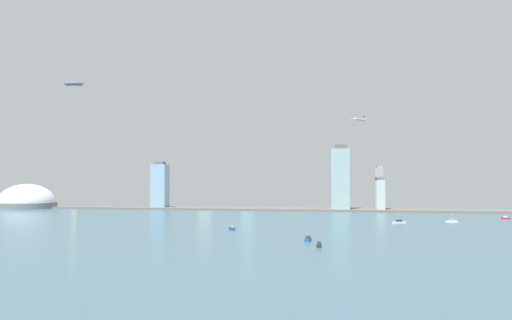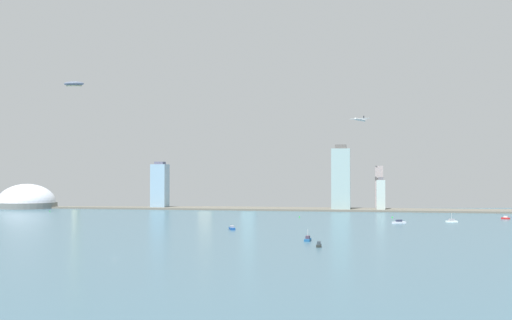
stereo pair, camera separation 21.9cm
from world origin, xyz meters
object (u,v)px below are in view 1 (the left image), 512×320
(skyscraper_1, at_px, (379,187))
(airplane, at_px, (360,119))
(skyscraper_6, at_px, (381,195))
(boat_2, at_px, (452,221))
(boat_4, at_px, (319,245))
(channel_buoy_1, at_px, (50,211))
(boat_1, at_px, (308,239))
(channel_buoy_2, at_px, (299,217))
(observation_tower, at_px, (76,117))
(skyscraper_0, at_px, (341,179))
(boat_6, at_px, (232,228))
(boat_7, at_px, (399,222))
(skyscraper_2, at_px, (249,176))
(skyscraper_3, at_px, (160,186))
(stadium_dome, at_px, (28,202))
(channel_buoy_0, at_px, (392,217))
(skyscraper_5, at_px, (206,188))
(boat_0, at_px, (506,218))

(skyscraper_1, relative_size, airplane, 2.03)
(skyscraper_6, height_order, boat_2, skyscraper_6)
(boat_4, xyz_separation_m, channel_buoy_1, (-410.80, 355.54, -0.17))
(skyscraper_1, bearing_deg, boat_1, -97.72)
(skyscraper_6, xyz_separation_m, channel_buoy_2, (-101.74, -153.83, -21.98))
(observation_tower, bearing_deg, boat_2, -19.79)
(skyscraper_0, height_order, boat_6, skyscraper_0)
(boat_7, bearing_deg, channel_buoy_1, -44.47)
(observation_tower, distance_m, boat_1, 608.60)
(skyscraper_2, relative_size, skyscraper_3, 1.38)
(stadium_dome, bearing_deg, skyscraper_3, 4.83)
(observation_tower, xyz_separation_m, channel_buoy_1, (13.55, -108.71, -143.51))
(channel_buoy_0, bearing_deg, observation_tower, 163.66)
(channel_buoy_1, bearing_deg, skyscraper_0, 13.64)
(skyscraper_5, relative_size, skyscraper_6, 1.22)
(skyscraper_2, height_order, boat_4, skyscraper_2)
(stadium_dome, bearing_deg, boat_7, -20.10)
(skyscraper_5, distance_m, boat_0, 483.15)
(channel_buoy_2, bearing_deg, boat_0, 4.83)
(skyscraper_0, relative_size, skyscraper_3, 1.33)
(boat_0, bearing_deg, boat_1, -103.81)
(observation_tower, relative_size, channel_buoy_2, 106.07)
(skyscraper_3, xyz_separation_m, boat_6, (187.66, -332.03, -33.60))
(stadium_dome, relative_size, channel_buoy_2, 36.26)
(observation_tower, distance_m, boat_4, 645.09)
(airplane, bearing_deg, stadium_dome, -66.98)
(boat_0, relative_size, channel_buoy_2, 3.80)
(stadium_dome, distance_m, skyscraper_5, 283.89)
(channel_buoy_1, xyz_separation_m, airplane, (434.50, 93.57, 131.62))
(channel_buoy_2, bearing_deg, stadium_dome, 162.59)
(skyscraper_3, xyz_separation_m, boat_4, (283.36, -461.59, -33.53))
(skyscraper_5, height_order, boat_6, skyscraper_5)
(skyscraper_5, xyz_separation_m, airplane, (254.63, -94.16, 103.10))
(channel_buoy_0, bearing_deg, boat_4, -101.45)
(skyscraper_6, height_order, boat_4, skyscraper_6)
(skyscraper_3, bearing_deg, skyscraper_0, -1.50)
(stadium_dome, height_order, airplane, airplane)
(boat_2, bearing_deg, boat_6, 15.43)
(stadium_dome, distance_m, boat_2, 649.84)
(channel_buoy_1, height_order, airplane, airplane)
(boat_1, xyz_separation_m, boat_6, (-83.45, 89.62, -0.08))
(skyscraper_2, distance_m, channel_buoy_0, 334.13)
(observation_tower, bearing_deg, skyscraper_0, -1.36)
(skyscraper_3, bearing_deg, boat_2, -25.47)
(channel_buoy_0, bearing_deg, stadium_dome, 167.64)
(skyscraper_1, distance_m, skyscraper_2, 220.03)
(skyscraper_2, relative_size, boat_4, 10.70)
(skyscraper_3, bearing_deg, boat_1, -57.26)
(boat_2, relative_size, channel_buoy_2, 5.22)
(skyscraper_1, distance_m, channel_buoy_2, 233.12)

